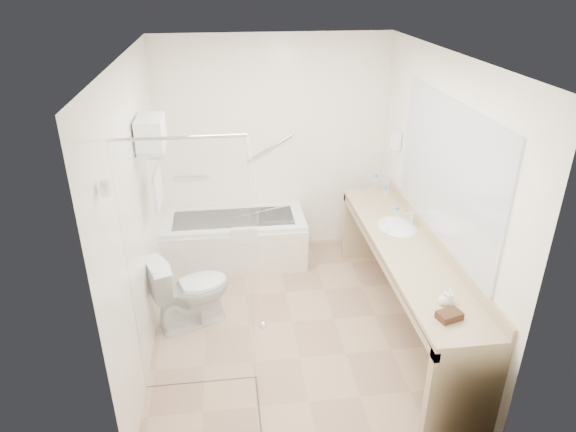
{
  "coord_description": "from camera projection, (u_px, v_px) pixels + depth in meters",
  "views": [
    {
      "loc": [
        -0.54,
        -3.99,
        3.1
      ],
      "look_at": [
        0.0,
        0.3,
        1.0
      ],
      "focal_mm": 32.0,
      "sensor_mm": 36.0,
      "label": 1
    }
  ],
  "objects": [
    {
      "name": "faucet",
      "position": [
        412.0,
        218.0,
        4.93
      ],
      "size": [
        0.03,
        0.03,
        0.14
      ],
      "primitive_type": "cylinder",
      "color": "silver",
      "rests_on": "vanity_counter"
    },
    {
      "name": "floor",
      "position": [
        292.0,
        322.0,
        4.98
      ],
      "size": [
        3.2,
        3.2,
        0.0
      ],
      "primitive_type": "plane",
      "color": "tan",
      "rests_on": "ground"
    },
    {
      "name": "mirror",
      "position": [
        447.0,
        172.0,
        4.31
      ],
      "size": [
        0.02,
        2.0,
        1.2
      ],
      "primitive_type": "cube",
      "color": "#B6BBC4",
      "rests_on": "wall_right"
    },
    {
      "name": "ceiling",
      "position": [
        293.0,
        55.0,
        3.89
      ],
      "size": [
        2.6,
        3.2,
        0.1
      ],
      "primitive_type": "cube",
      "color": "silver",
      "rests_on": "wall_back"
    },
    {
      "name": "soap_bottle_b",
      "position": [
        444.0,
        300.0,
        3.78
      ],
      "size": [
        0.11,
        0.13,
        0.08
      ],
      "primitive_type": "imported",
      "rotation": [
        0.0,
        0.0,
        -0.32
      ],
      "color": "white",
      "rests_on": "vanity_counter"
    },
    {
      "name": "sink",
      "position": [
        397.0,
        229.0,
        4.96
      ],
      "size": [
        0.4,
        0.52,
        0.14
      ],
      "primitive_type": "ellipsoid",
      "color": "silver",
      "rests_on": "vanity_counter"
    },
    {
      "name": "grab_bar_long",
      "position": [
        270.0,
        148.0,
        5.82
      ],
      "size": [
        0.53,
        0.03,
        0.33
      ],
      "primitive_type": "cylinder",
      "rotation": [
        0.0,
        1.05,
        0.0
      ],
      "color": "silver",
      "rests_on": "wall_back"
    },
    {
      "name": "drinking_glass_far",
      "position": [
        383.0,
        221.0,
        4.95
      ],
      "size": [
        0.08,
        0.08,
        0.09
      ],
      "primitive_type": "cylinder",
      "rotation": [
        0.0,
        0.0,
        0.24
      ],
      "color": "silver",
      "rests_on": "vanity_counter"
    },
    {
      "name": "wall_right",
      "position": [
        436.0,
        197.0,
        4.58
      ],
      "size": [
        0.1,
        3.2,
        2.5
      ],
      "primitive_type": "cube",
      "color": "white",
      "rests_on": "ground"
    },
    {
      "name": "hairdryer_unit",
      "position": [
        396.0,
        141.0,
        5.42
      ],
      "size": [
        0.08,
        0.1,
        0.18
      ],
      "primitive_type": "cube",
      "color": "white",
      "rests_on": "wall_right"
    },
    {
      "name": "wall_back",
      "position": [
        274.0,
        147.0,
        5.86
      ],
      "size": [
        2.6,
        0.1,
        2.5
      ],
      "primitive_type": "cube",
      "color": "white",
      "rests_on": "ground"
    },
    {
      "name": "towel_shelf",
      "position": [
        152.0,
        142.0,
        4.39
      ],
      "size": [
        0.24,
        0.55,
        0.81
      ],
      "color": "silver",
      "rests_on": "wall_left"
    },
    {
      "name": "water_bottle_left",
      "position": [
        396.0,
        218.0,
        4.89
      ],
      "size": [
        0.07,
        0.07,
        0.21
      ],
      "rotation": [
        0.0,
        0.0,
        0.36
      ],
      "color": "silver",
      "rests_on": "vanity_counter"
    },
    {
      "name": "amenity_basket",
      "position": [
        449.0,
        315.0,
        3.63
      ],
      "size": [
        0.2,
        0.16,
        0.06
      ],
      "primitive_type": "cube",
      "rotation": [
        0.0,
        0.0,
        0.29
      ],
      "color": "#3F2516",
      "rests_on": "vanity_counter"
    },
    {
      "name": "water_bottle_right",
      "position": [
        376.0,
        184.0,
        5.67
      ],
      "size": [
        0.06,
        0.06,
        0.2
      ],
      "rotation": [
        0.0,
        0.0,
        -0.04
      ],
      "color": "silver",
      "rests_on": "vanity_counter"
    },
    {
      "name": "toilet",
      "position": [
        190.0,
        290.0,
        4.82
      ],
      "size": [
        0.85,
        0.67,
        0.74
      ],
      "primitive_type": "imported",
      "rotation": [
        0.0,
        0.0,
        1.95
      ],
      "color": "silver",
      "rests_on": "floor"
    },
    {
      "name": "wall_front",
      "position": [
        329.0,
        318.0,
        3.0
      ],
      "size": [
        2.6,
        0.1,
        2.5
      ],
      "primitive_type": "cube",
      "color": "white",
      "rests_on": "ground"
    },
    {
      "name": "vanity_counter",
      "position": [
        405.0,
        267.0,
        4.68
      ],
      "size": [
        0.55,
        2.7,
        0.95
      ],
      "color": "tan",
      "rests_on": "floor"
    },
    {
      "name": "grab_bar_short",
      "position": [
        192.0,
        177.0,
        5.85
      ],
      "size": [
        0.4,
        0.03,
        0.03
      ],
      "primitive_type": "cylinder",
      "rotation": [
        0.0,
        1.57,
        0.0
      ],
      "color": "silver",
      "rests_on": "wall_back"
    },
    {
      "name": "drinking_glass_near",
      "position": [
        386.0,
        230.0,
        4.79
      ],
      "size": [
        0.07,
        0.07,
        0.08
      ],
      "primitive_type": "cylinder",
      "rotation": [
        0.0,
        0.0,
        -0.08
      ],
      "color": "silver",
      "rests_on": "vanity_counter"
    },
    {
      "name": "shower_enclosure",
      "position": [
        221.0,
        288.0,
        3.61
      ],
      "size": [
        0.96,
        0.91,
        2.11
      ],
      "color": "silver",
      "rests_on": "floor"
    },
    {
      "name": "bathtub",
      "position": [
        235.0,
        240.0,
        5.91
      ],
      "size": [
        1.6,
        0.73,
        0.59
      ],
      "color": "silver",
      "rests_on": "floor"
    },
    {
      "name": "wall_left",
      "position": [
        138.0,
        213.0,
        4.28
      ],
      "size": [
        0.1,
        3.2,
        2.5
      ],
      "primitive_type": "cube",
      "color": "white",
      "rests_on": "ground"
    },
    {
      "name": "water_bottle_mid",
      "position": [
        385.0,
        197.0,
        5.35
      ],
      "size": [
        0.06,
        0.06,
        0.21
      ],
      "rotation": [
        0.0,
        0.0,
        -0.3
      ],
      "color": "silver",
      "rests_on": "vanity_counter"
    },
    {
      "name": "soap_bottle_a",
      "position": [
        448.0,
        300.0,
        3.81
      ],
      "size": [
        0.06,
        0.12,
        0.06
      ],
      "primitive_type": "imported",
      "rotation": [
        0.0,
        0.0,
        0.02
      ],
      "color": "white",
      "rests_on": "vanity_counter"
    }
  ]
}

